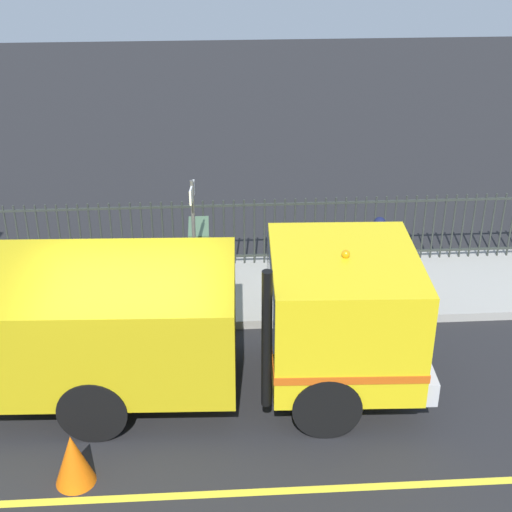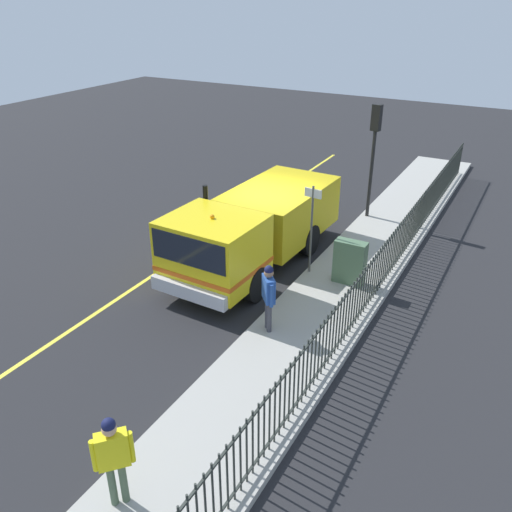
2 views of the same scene
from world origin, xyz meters
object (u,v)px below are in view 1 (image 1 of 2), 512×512
worker_standing (377,252)px  utility_cabinet (200,256)px  street_sign (194,237)px  work_truck (218,315)px  traffic_cone (73,459)px

worker_standing → utility_cabinet: size_ratio=1.38×
utility_cabinet → street_sign: street_sign is taller
work_truck → traffic_cone: size_ratio=9.14×
traffic_cone → street_sign: (3.59, -1.54, 1.36)m
work_truck → worker_standing: work_truck is taller
worker_standing → street_sign: bearing=-35.7°
work_truck → street_sign: size_ratio=2.65×
street_sign → traffic_cone: bearing=156.8°
worker_standing → traffic_cone: 6.13m
work_truck → street_sign: street_sign is taller
traffic_cone → street_sign: bearing=-23.2°
work_truck → traffic_cone: bearing=-43.0°
work_truck → utility_cabinet: size_ratio=5.52×
utility_cabinet → traffic_cone: (-4.77, 1.60, -0.40)m
work_truck → utility_cabinet: bearing=-172.2°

